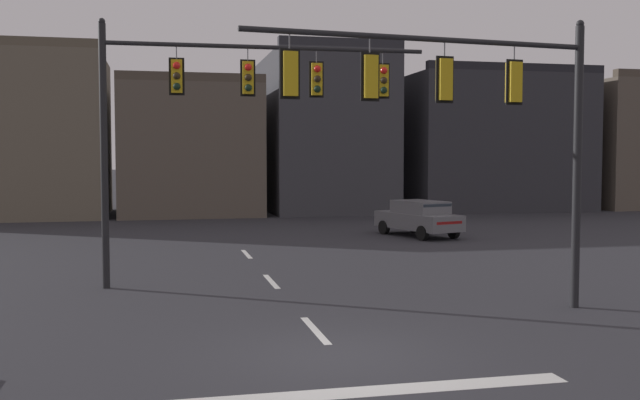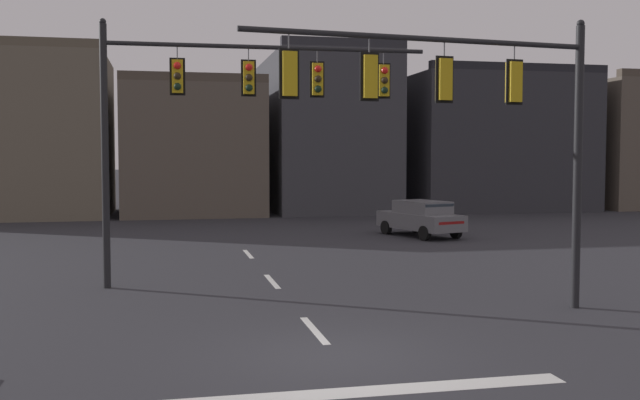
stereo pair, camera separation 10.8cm
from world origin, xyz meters
name	(u,v)px [view 1 (the left image)]	position (x,y,z in m)	size (l,w,h in m)	color
ground_plane	(339,356)	(0.00, 0.00, 0.00)	(400.00, 400.00, 0.00)	#2B2B30
stop_bar_paint	(370,391)	(0.00, -2.00, 0.00)	(6.40, 0.50, 0.01)	silver
lane_centreline	(315,330)	(0.00, 2.00, 0.00)	(0.16, 26.40, 0.01)	silver
signal_mast_near_side	(471,104)	(3.67, 2.63, 4.74)	(8.13, 0.95, 6.75)	black
signal_mast_far_side	(219,100)	(-1.46, 7.85, 5.15)	(9.04, 0.50, 7.27)	black
car_lot_nearside	(419,217)	(8.25, 18.28, 0.86)	(3.00, 4.73, 1.61)	slate
building_row	(345,142)	(9.12, 34.89, 4.59)	(53.80, 12.67, 10.61)	#665B4C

